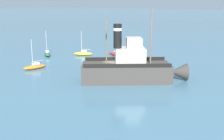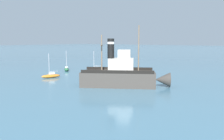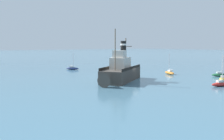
{
  "view_description": "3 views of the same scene",
  "coord_description": "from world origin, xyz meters",
  "px_view_note": "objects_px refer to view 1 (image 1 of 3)",
  "views": [
    {
      "loc": [
        33.98,
        18.63,
        10.92
      ],
      "look_at": [
        2.46,
        1.06,
        1.83
      ],
      "focal_mm": 45.0,
      "sensor_mm": 36.0,
      "label": 1
    },
    {
      "loc": [
        31.85,
        24.62,
        7.58
      ],
      "look_at": [
        3.34,
        3.07,
        3.03
      ],
      "focal_mm": 38.0,
      "sensor_mm": 36.0,
      "label": 2
    },
    {
      "loc": [
        -35.11,
        31.37,
        7.01
      ],
      "look_at": [
        -0.7,
        5.41,
        2.44
      ],
      "focal_mm": 38.0,
      "sensor_mm": 36.0,
      "label": 3
    }
  ],
  "objects_px": {
    "sailboat_red": "(116,54)",
    "sailboat_orange": "(35,66)",
    "old_tugboat": "(131,68)",
    "sailboat_green": "(47,54)",
    "sailboat_yellow": "(83,53)"
  },
  "relations": [
    {
      "from": "old_tugboat",
      "to": "sailboat_orange",
      "type": "height_order",
      "value": "old_tugboat"
    },
    {
      "from": "sailboat_red",
      "to": "sailboat_yellow",
      "type": "xyz_separation_m",
      "value": [
        2.89,
        -5.96,
        0.0
      ]
    },
    {
      "from": "sailboat_orange",
      "to": "sailboat_green",
      "type": "xyz_separation_m",
      "value": [
        -9.47,
        -5.85,
        0.0
      ]
    },
    {
      "from": "sailboat_yellow",
      "to": "sailboat_green",
      "type": "distance_m",
      "value": 7.2
    },
    {
      "from": "sailboat_red",
      "to": "sailboat_orange",
      "type": "distance_m",
      "value": 17.27
    },
    {
      "from": "old_tugboat",
      "to": "sailboat_orange",
      "type": "bearing_deg",
      "value": -85.09
    },
    {
      "from": "old_tugboat",
      "to": "sailboat_red",
      "type": "bearing_deg",
      "value": -145.38
    },
    {
      "from": "sailboat_orange",
      "to": "sailboat_yellow",
      "type": "bearing_deg",
      "value": 178.67
    },
    {
      "from": "sailboat_green",
      "to": "sailboat_yellow",
      "type": "bearing_deg",
      "value": 121.24
    },
    {
      "from": "old_tugboat",
      "to": "sailboat_green",
      "type": "bearing_deg",
      "value": -109.91
    },
    {
      "from": "sailboat_red",
      "to": "sailboat_green",
      "type": "distance_m",
      "value": 13.81
    },
    {
      "from": "sailboat_red",
      "to": "sailboat_orange",
      "type": "relative_size",
      "value": 1.0
    },
    {
      "from": "sailboat_yellow",
      "to": "sailboat_red",
      "type": "bearing_deg",
      "value": 115.87
    },
    {
      "from": "sailboat_red",
      "to": "sailboat_orange",
      "type": "height_order",
      "value": "same"
    },
    {
      "from": "sailboat_red",
      "to": "old_tugboat",
      "type": "bearing_deg",
      "value": 34.62
    }
  ]
}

